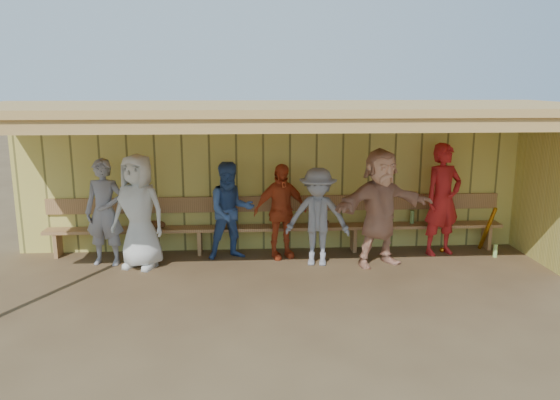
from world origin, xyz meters
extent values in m
plane|color=brown|center=(0.00, 0.00, 0.00)|extent=(90.00, 90.00, 0.00)
imported|color=gray|center=(-2.70, 0.62, 0.83)|extent=(0.66, 0.49, 1.67)
imported|color=silver|center=(-2.14, 0.45, 0.88)|extent=(1.00, 0.82, 1.76)
imported|color=#365695|center=(-0.76, 0.78, 0.79)|extent=(0.89, 0.77, 1.58)
imported|color=#CB4620|center=(0.04, 0.79, 0.77)|extent=(0.98, 0.65, 1.54)
imported|color=gray|center=(0.59, 0.40, 0.76)|extent=(1.07, 0.74, 1.53)
imported|color=tan|center=(1.54, 0.33, 0.91)|extent=(1.78, 1.07, 1.83)
imported|color=red|center=(2.70, 0.81, 0.92)|extent=(0.78, 0.63, 1.84)
cube|color=#D9CC5C|center=(0.00, 1.35, 1.20)|extent=(8.60, 0.20, 2.40)
cube|color=#D9CC5C|center=(4.20, 0.45, 1.20)|extent=(0.20, 1.62, 2.40)
cube|color=tan|center=(0.00, 0.00, 2.45)|extent=(8.80, 3.20, 0.10)
cube|color=tan|center=(0.00, -1.50, 2.32)|extent=(8.80, 0.10, 0.18)
cube|color=tan|center=(-3.80, 0.00, 2.31)|extent=(0.08, 3.00, 0.16)
cube|color=tan|center=(-2.85, 0.00, 2.31)|extent=(0.08, 3.00, 0.16)
cube|color=tan|center=(-1.90, 0.00, 2.31)|extent=(0.08, 3.00, 0.16)
cube|color=tan|center=(-0.95, 0.00, 2.31)|extent=(0.08, 3.00, 0.16)
cube|color=tan|center=(0.00, 0.00, 2.31)|extent=(0.08, 3.00, 0.16)
cube|color=tan|center=(0.95, 0.00, 2.31)|extent=(0.08, 3.00, 0.16)
cube|color=tan|center=(1.90, 0.00, 2.31)|extent=(0.08, 3.00, 0.16)
cube|color=tan|center=(2.85, 0.00, 2.31)|extent=(0.08, 3.00, 0.16)
cube|color=tan|center=(3.80, 0.00, 2.31)|extent=(0.08, 3.00, 0.16)
cube|color=#B07E4B|center=(0.00, 1.06, 0.42)|extent=(7.60, 0.32, 0.05)
cube|color=#B07E4B|center=(0.00, 1.22, 0.80)|extent=(7.60, 0.04, 0.26)
cube|color=#B07E4B|center=(-3.60, 1.06, 0.20)|extent=(0.06, 0.29, 0.40)
cube|color=#B07E4B|center=(-1.29, 1.06, 0.20)|extent=(0.06, 0.29, 0.40)
cube|color=#B07E4B|center=(1.29, 1.06, 0.20)|extent=(0.06, 0.29, 0.40)
cube|color=#B07E4B|center=(3.60, 1.06, 0.20)|extent=(0.06, 0.29, 0.40)
cylinder|color=#C58417|center=(3.51, 0.86, 0.40)|extent=(0.13, 0.41, 0.80)
sphere|color=orange|center=(2.76, 0.86, 0.04)|extent=(0.08, 0.08, 0.08)
ellipsoid|color=#593319|center=(-1.98, 1.01, 0.52)|extent=(0.30, 0.24, 0.14)
ellipsoid|color=#593319|center=(-2.02, 1.01, 0.52)|extent=(0.30, 0.24, 0.14)
ellipsoid|color=#593319|center=(0.71, 1.01, 0.52)|extent=(0.30, 0.24, 0.14)
cylinder|color=#80B75B|center=(2.30, 1.11, 0.56)|extent=(0.07, 0.07, 0.22)
cylinder|color=orange|center=(1.56, 1.11, 0.56)|extent=(0.07, 0.07, 0.22)
cylinder|color=#A1D369|center=(3.53, 0.56, 0.11)|extent=(0.07, 0.07, 0.22)
camera|label=1|loc=(-0.51, -7.71, 2.81)|focal=35.00mm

